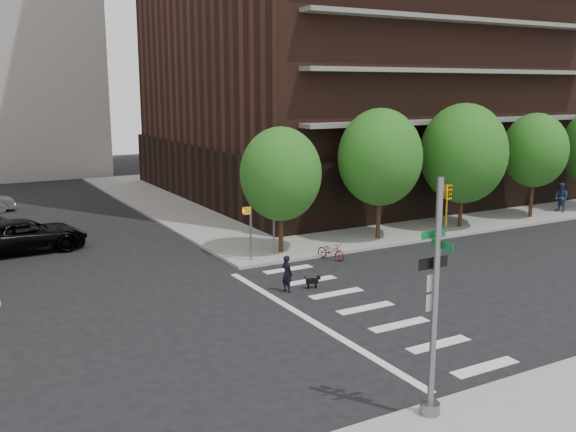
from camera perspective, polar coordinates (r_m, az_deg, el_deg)
The scene contains 14 objects.
ground at distance 23.10m, azimuth 0.81°, elevation -9.41°, with size 120.00×120.00×0.00m, color black.
sidewalk_ne at distance 53.17m, azimuth 7.23°, elevation 2.52°, with size 39.00×33.00×0.15m, color gray.
crosswalk at distance 24.21m, azimuth 5.39°, elevation -8.45°, with size 3.85×13.00×0.01m.
tree_a at distance 31.24m, azimuth -0.65°, elevation 3.75°, with size 4.00×4.00×5.90m.
tree_b at distance 34.44m, azimuth 8.18°, elevation 5.19°, with size 4.50×4.50×6.65m.
tree_c at distance 38.38m, azimuth 15.34°, elevation 5.38°, with size 5.00×5.00×6.80m.
tree_d at distance 42.80m, azimuth 21.10°, elevation 5.47°, with size 4.00×4.00×6.20m.
traffic_signal at distance 16.21m, azimuth 12.93°, elevation -8.76°, with size 0.90×0.75×6.00m.
pedestrian_signal at distance 30.34m, azimuth -2.90°, elevation -0.69°, with size 2.18×0.67×2.60m.
parked_car_black at distance 35.01m, azimuth -22.30°, elevation -1.62°, with size 5.98×2.76×1.66m, color black.
scooter at distance 31.09m, azimuth 3.84°, elevation -3.12°, with size 0.56×1.60×0.84m, color maroon.
dog_walker at distance 26.15m, azimuth -0.08°, elevation -5.14°, with size 0.36×0.55×1.52m, color black.
dog at distance 26.71m, azimuth 2.23°, elevation -5.77°, with size 0.62×0.29×0.52m.
pedestrian_far at distance 45.60m, azimuth 23.12°, elevation 1.53°, with size 0.72×0.93×1.91m, color navy.
Camera 1 is at (-10.85, -18.66, 8.21)m, focal length 40.00 mm.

